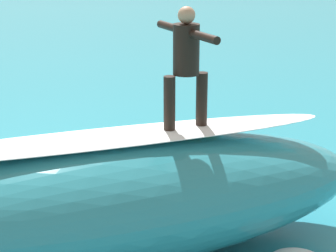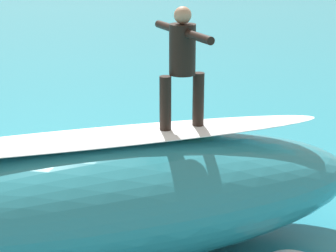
{
  "view_description": "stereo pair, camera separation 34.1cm",
  "coord_description": "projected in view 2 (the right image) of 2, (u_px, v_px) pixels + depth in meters",
  "views": [
    {
      "loc": [
        -1.16,
        9.73,
        4.48
      ],
      "look_at": [
        -1.78,
        -0.05,
        1.38
      ],
      "focal_mm": 66.39,
      "sensor_mm": 36.0,
      "label": 1
    },
    {
      "loc": [
        -1.5,
        9.75,
        4.48
      ],
      "look_at": [
        -1.78,
        -0.05,
        1.38
      ],
      "focal_mm": 66.39,
      "sensor_mm": 36.0,
      "label": 2
    }
  ],
  "objects": [
    {
      "name": "wave_foam_lip",
      "position": [
        91.0,
        139.0,
        8.36
      ],
      "size": [
        6.79,
        2.69,
        0.08
      ],
      "primitive_type": "ellipsoid",
      "rotation": [
        0.0,
        0.0,
        0.27
      ],
      "color": "white",
      "rests_on": "wave_crest"
    },
    {
      "name": "surfer_paddling",
      "position": [
        151.0,
        160.0,
        12.02
      ],
      "size": [
        1.81,
        0.73,
        0.33
      ],
      "rotation": [
        0.0,
        0.0,
        -2.88
      ],
      "color": "black",
      "rests_on": "surfboard_paddling"
    },
    {
      "name": "surfboard_riding",
      "position": [
        182.0,
        130.0,
        8.73
      ],
      "size": [
        1.93,
        1.21,
        0.07
      ],
      "primitive_type": "ellipsoid",
      "rotation": [
        0.0,
        0.0,
        0.4
      ],
      "color": "yellow",
      "rests_on": "wave_crest"
    },
    {
      "name": "surfboard_paddling",
      "position": [
        158.0,
        168.0,
        12.12
      ],
      "size": [
        2.27,
        1.08,
        0.09
      ],
      "primitive_type": "ellipsoid",
      "rotation": [
        0.0,
        0.0,
        -2.88
      ],
      "color": "#E0563D",
      "rests_on": "ground_plane"
    },
    {
      "name": "foam_patch_mid",
      "position": [
        108.0,
        151.0,
        12.93
      ],
      "size": [
        0.69,
        0.68,
        0.16
      ],
      "primitive_type": "ellipsoid",
      "rotation": [
        0.0,
        0.0,
        0.73
      ],
      "color": "white",
      "rests_on": "ground_plane"
    },
    {
      "name": "wave_crest",
      "position": [
        93.0,
        201.0,
        8.64
      ],
      "size": [
        8.39,
        4.6,
        1.76
      ],
      "primitive_type": "ellipsoid",
      "rotation": [
        0.0,
        0.0,
        0.27
      ],
      "color": "teal",
      "rests_on": "ground_plane"
    },
    {
      "name": "ground_plane",
      "position": [
        64.0,
        204.0,
        10.61
      ],
      "size": [
        120.0,
        120.0,
        0.0
      ],
      "primitive_type": "plane",
      "color": "teal"
    },
    {
      "name": "surfer_riding",
      "position": [
        182.0,
        59.0,
        8.42
      ],
      "size": [
        0.73,
        1.51,
        1.69
      ],
      "rotation": [
        0.0,
        0.0,
        0.4
      ],
      "color": "black",
      "rests_on": "surfboard_riding"
    }
  ]
}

